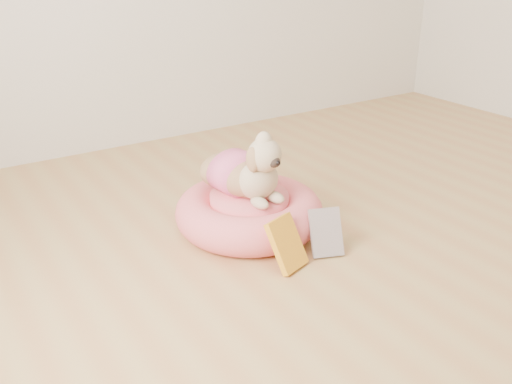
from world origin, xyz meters
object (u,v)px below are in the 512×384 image
book_white (326,232)px  book_yellow (287,244)px  dog (245,160)px  pet_bed (249,212)px

book_white → book_yellow: bearing=-158.8°
book_yellow → book_white: book_yellow is taller
dog → book_yellow: dog is taller
dog → pet_bed: bearing=-18.7°
pet_bed → dog: (-0.02, 0.00, 0.23)m
pet_bed → book_yellow: size_ratio=3.06×
pet_bed → dog: dog is taller
pet_bed → book_yellow: (-0.05, -0.32, 0.02)m
book_yellow → book_white: 0.18m
pet_bed → book_white: book_white is taller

